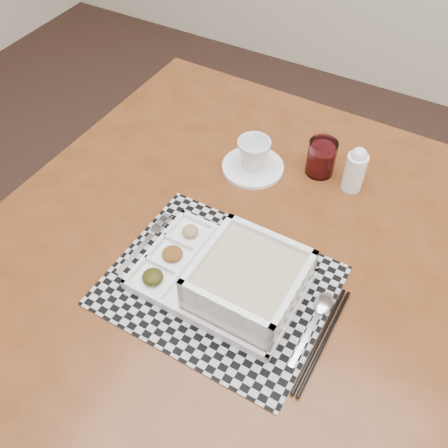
% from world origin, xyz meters
% --- Properties ---
extents(dining_table, '(1.12, 1.12, 0.83)m').
position_xyz_m(dining_table, '(-0.11, 0.46, 0.74)').
color(dining_table, '#4E250E').
rests_on(dining_table, ground).
extents(placemat, '(0.43, 0.35, 0.00)m').
position_xyz_m(placemat, '(-0.12, 0.35, 0.83)').
color(placemat, '#A9A9B1').
rests_on(placemat, dining_table).
extents(serving_tray, '(0.32, 0.23, 0.10)m').
position_xyz_m(serving_tray, '(-0.08, 0.35, 0.87)').
color(serving_tray, white).
rests_on(serving_tray, placemat).
extents(fork, '(0.02, 0.19, 0.00)m').
position_xyz_m(fork, '(-0.31, 0.37, 0.83)').
color(fork, silver).
rests_on(fork, placemat).
extents(spoon, '(0.04, 0.18, 0.01)m').
position_xyz_m(spoon, '(0.08, 0.40, 0.83)').
color(spoon, silver).
rests_on(spoon, placemat).
extents(chopsticks, '(0.02, 0.24, 0.01)m').
position_xyz_m(chopsticks, '(0.10, 0.33, 0.83)').
color(chopsticks, black).
rests_on(chopsticks, placemat).
extents(saucer, '(0.15, 0.15, 0.01)m').
position_xyz_m(saucer, '(-0.22, 0.69, 0.83)').
color(saucer, white).
rests_on(saucer, dining_table).
extents(cup, '(0.10, 0.10, 0.07)m').
position_xyz_m(cup, '(-0.22, 0.69, 0.88)').
color(cup, white).
rests_on(cup, saucer).
extents(juice_glass, '(0.07, 0.07, 0.09)m').
position_xyz_m(juice_glass, '(-0.07, 0.76, 0.87)').
color(juice_glass, white).
rests_on(juice_glass, dining_table).
extents(creamer_bottle, '(0.05, 0.05, 0.12)m').
position_xyz_m(creamer_bottle, '(0.01, 0.74, 0.88)').
color(creamer_bottle, white).
rests_on(creamer_bottle, dining_table).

